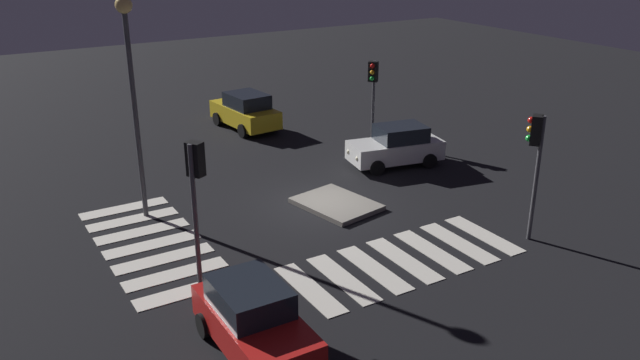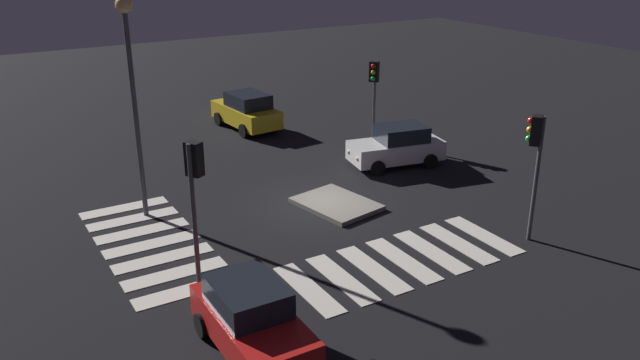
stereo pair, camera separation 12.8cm
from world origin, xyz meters
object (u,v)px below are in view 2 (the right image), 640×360
Objects in this scene: traffic_light_west at (374,81)px; street_lamp at (131,72)px; traffic_island at (336,204)px; car_white at (397,146)px; traffic_light_east at (195,180)px; car_red at (251,320)px; car_yellow at (247,111)px; traffic_light_north at (535,147)px.

traffic_light_west is 0.51× the size of street_lamp.
traffic_island is 0.85× the size of traffic_light_west.
car_white is 0.96× the size of traffic_light_east.
traffic_light_east is at bearing 37.28° from car_white.
traffic_light_west is 12.70m from street_lamp.
car_red is at bearing 49.41° from car_white.
car_red is 1.04× the size of traffic_light_west.
car_yellow is 9.14m from car_white.
traffic_island is 0.82× the size of car_red.
car_yellow reaches higher than traffic_island.
traffic_light_west is at bearing 103.69° from street_lamp.
car_red is 14.39m from car_white.
traffic_light_east reaches higher than traffic_light_west.
traffic_light_west reaches higher than car_white.
car_yellow is at bearing -91.19° from traffic_light_west.
car_white is 12.82m from traffic_light_east.
car_red is 17.49m from traffic_light_west.
car_white is at bearing -163.90° from car_yellow.
car_red is 10.85m from traffic_light_north.
street_lamp is (-2.85, -6.43, 5.20)m from traffic_island.
street_lamp reaches higher than car_yellow.
traffic_island is 0.75× the size of car_yellow.
traffic_light_north is at bearing -176.21° from car_yellow.
car_white is 1.09× the size of traffic_light_west.
car_white is at bearing 129.11° from car_red.
traffic_light_north is at bearing 95.48° from car_red.
traffic_light_north reaches higher than car_white.
traffic_light_east is (3.12, -6.53, 3.32)m from traffic_island.
traffic_light_east is at bearing -179.41° from car_red.
car_red is at bearing -120.23° from traffic_light_east.
traffic_island is 8.74m from street_lamp.
car_yellow is 1.14× the size of traffic_light_west.
traffic_light_east is 1.05× the size of traffic_light_north.
traffic_light_north is (16.58, 2.64, 2.32)m from car_yellow.
traffic_island is 7.56m from traffic_light_north.
car_white is (-9.00, 11.23, 0.00)m from car_red.
car_white is 1.00× the size of traffic_light_north.
car_yellow is 1.05× the size of car_white.
traffic_light_east is 1.13× the size of traffic_light_west.
traffic_island is at bearing -0.72° from traffic_light_north.
street_lamp reaches higher than car_white.
street_lamp is (-8.41, -10.45, 2.02)m from traffic_light_north.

